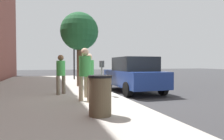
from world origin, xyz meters
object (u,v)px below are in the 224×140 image
parked_sedan_near (133,74)px  trash_bin (100,95)px  parking_meter (102,71)px  pedestrian_at_meter (89,72)px  street_tree (79,32)px  traffic_signal (75,50)px  pedestrian_bystander (85,70)px  parking_officer (61,71)px

parked_sedan_near → trash_bin: (-4.54, 2.93, -0.24)m
parking_meter → pedestrian_at_meter: pedestrian_at_meter is taller
street_tree → traffic_signal: street_tree is taller
pedestrian_at_meter → trash_bin: pedestrian_at_meter is taller
street_tree → parked_sedan_near: bearing=-133.0°
pedestrian_bystander → parking_officer: pedestrian_bystander is taller
parking_officer → parked_sedan_near: bearing=53.3°
parking_meter → pedestrian_at_meter: bearing=122.8°
pedestrian_bystander → parked_sedan_near: (2.57, -2.95, -0.35)m
parking_meter → parking_officer: bearing=62.4°
pedestrian_at_meter → parked_sedan_near: pedestrian_at_meter is taller
parking_meter → parked_sedan_near: 2.54m
parking_meter → pedestrian_at_meter: size_ratio=0.84×
parking_officer → traffic_signal: (8.06, -1.71, 1.46)m
parking_officer → pedestrian_bystander: bearing=-27.5°
parking_officer → pedestrian_at_meter: bearing=-8.3°
parked_sedan_near → traffic_signal: (7.41, 1.91, 1.68)m
pedestrian_at_meter → street_tree: bearing=56.7°
pedestrian_at_meter → parked_sedan_near: 3.25m
trash_bin → traffic_signal: bearing=-4.9°
parking_meter → pedestrian_bystander: bearing=140.9°
pedestrian_at_meter → street_tree: 4.61m
parked_sedan_near → trash_bin: bearing=147.2°
parked_sedan_near → parking_officer: bearing=100.2°
parked_sedan_near → pedestrian_bystander: bearing=131.0°
parking_officer → trash_bin: (-3.89, -0.69, -0.46)m
pedestrian_bystander → parked_sedan_near: pedestrian_bystander is taller
street_tree → trash_bin: (-6.77, 0.55, -2.59)m
pedestrian_bystander → traffic_signal: (9.97, -1.03, 1.33)m
pedestrian_bystander → street_tree: street_tree is taller
parking_meter → pedestrian_at_meter: 0.72m
parked_sedan_near → trash_bin: parked_sedan_near is taller
pedestrian_at_meter → parking_officer: pedestrian_at_meter is taller
parking_meter → parked_sedan_near: parked_sedan_near is taller
pedestrian_at_meter → traffic_signal: (9.27, -0.74, 1.45)m
street_tree → trash_bin: size_ratio=4.19×
pedestrian_at_meter → traffic_signal: bearing=56.0°
parking_meter → pedestrian_at_meter: (-0.39, 0.60, -0.04)m
pedestrian_bystander → parking_officer: 2.03m
traffic_signal → trash_bin: (-11.95, 1.01, -1.92)m
pedestrian_bystander → trash_bin: (-1.98, -0.02, -0.58)m
parking_meter → street_tree: bearing=5.0°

